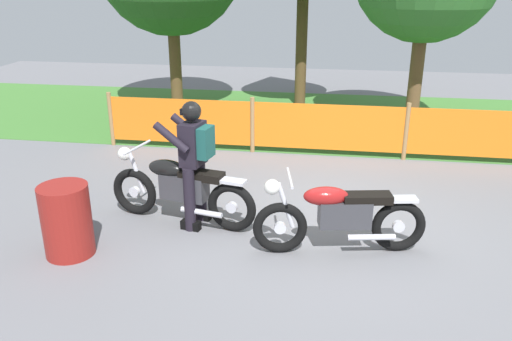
# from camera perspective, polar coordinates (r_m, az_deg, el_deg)

# --- Properties ---
(ground) EXTENTS (24.00, 24.00, 0.02)m
(ground) POSITION_cam_1_polar(r_m,az_deg,el_deg) (7.19, 7.19, -5.43)
(ground) COLOR slate
(grass_verge) EXTENTS (24.00, 5.24, 0.01)m
(grass_verge) POSITION_cam_1_polar(r_m,az_deg,el_deg) (12.17, 8.13, 5.72)
(grass_verge) COLOR #427A33
(grass_verge) RESTS_ON ground
(barrier_fence) EXTENTS (8.43, 0.08, 1.05)m
(barrier_fence) POSITION_cam_1_polar(r_m,az_deg,el_deg) (9.50, 7.94, 4.74)
(barrier_fence) COLOR #997547
(barrier_fence) RESTS_ON ground
(motorcycle_lead) EXTENTS (2.11, 0.75, 1.01)m
(motorcycle_lead) POSITION_cam_1_polar(r_m,az_deg,el_deg) (6.93, -8.43, -1.97)
(motorcycle_lead) COLOR black
(motorcycle_lead) RESTS_ON ground
(motorcycle_trailing) EXTENTS (2.07, 0.66, 0.99)m
(motorcycle_trailing) POSITION_cam_1_polar(r_m,az_deg,el_deg) (6.21, 9.18, -4.97)
(motorcycle_trailing) COLOR black
(motorcycle_trailing) RESTS_ON ground
(rider_lead) EXTENTS (0.74, 0.63, 1.69)m
(rider_lead) POSITION_cam_1_polar(r_m,az_deg,el_deg) (6.66, -6.88, 1.41)
(rider_lead) COLOR black
(rider_lead) RESTS_ON ground
(oil_drum) EXTENTS (0.58, 0.58, 0.88)m
(oil_drum) POSITION_cam_1_polar(r_m,az_deg,el_deg) (6.50, -20.22, -5.21)
(oil_drum) COLOR maroon
(oil_drum) RESTS_ON ground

